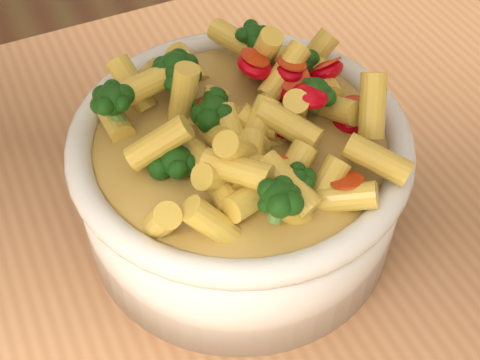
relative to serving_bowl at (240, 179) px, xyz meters
name	(u,v)px	position (x,y,z in m)	size (l,w,h in m)	color
serving_bowl	(240,179)	(0.00, 0.00, 0.00)	(0.25, 0.25, 0.11)	silver
pasta_salad	(240,115)	(0.00, 0.00, 0.07)	(0.20, 0.20, 0.04)	#EAC34A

